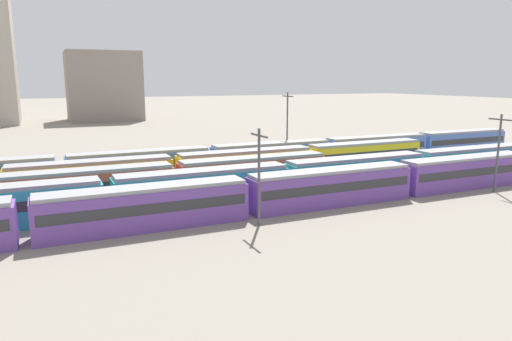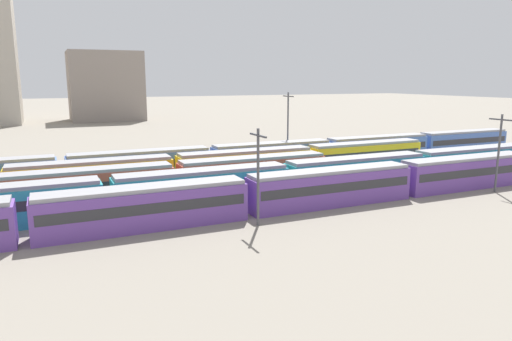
% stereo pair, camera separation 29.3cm
% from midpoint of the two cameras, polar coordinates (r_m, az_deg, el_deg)
% --- Properties ---
extents(train_track_0, '(93.60, 3.06, 3.75)m').
position_cam_midpoint_polar(train_track_0, '(48.45, 8.98, -1.95)').
color(train_track_0, '#6B429E').
rests_on(train_track_0, ground_plane).
extents(train_track_1, '(74.70, 3.06, 3.75)m').
position_cam_midpoint_polar(train_track_1, '(51.57, 3.49, -1.05)').
color(train_track_1, teal).
rests_on(train_track_1, ground_plane).
extents(train_track_2, '(55.80, 3.06, 3.75)m').
position_cam_midpoint_polar(train_track_2, '(50.94, -20.25, -1.87)').
color(train_track_2, '#BC4C38').
rests_on(train_track_2, ground_plane).
extents(train_track_3, '(74.70, 3.06, 3.75)m').
position_cam_midpoint_polar(train_track_3, '(57.65, -10.05, 0.09)').
color(train_track_3, yellow).
rests_on(train_track_3, ground_plane).
extents(train_track_4, '(93.60, 3.06, 3.75)m').
position_cam_midpoint_polar(train_track_4, '(67.93, 1.83, 1.91)').
color(train_track_4, '#4C70BC').
rests_on(train_track_4, ground_plane).
extents(catenary_pole_0, '(0.24, 3.20, 8.59)m').
position_cam_midpoint_polar(catenary_pole_0, '(40.49, 0.16, -0.16)').
color(catenary_pole_0, '#4C4C51').
rests_on(catenary_pole_0, ground_plane).
extents(catenary_pole_1, '(0.24, 3.20, 10.77)m').
position_cam_midpoint_polar(catenary_pole_1, '(71.87, 3.71, 5.64)').
color(catenary_pole_1, '#4C4C51').
rests_on(catenary_pole_1, ground_plane).
extents(catenary_pole_2, '(0.24, 3.20, 8.87)m').
position_cam_midpoint_polar(catenary_pole_2, '(59.51, 27.28, 2.36)').
color(catenary_pole_2, '#4C4C51').
rests_on(catenary_pole_2, ground_plane).
extents(distant_building_2, '(21.65, 17.37, 21.14)m').
position_cam_midpoint_polar(distant_building_2, '(155.93, -18.10, 9.73)').
color(distant_building_2, gray).
rests_on(distant_building_2, ground_plane).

